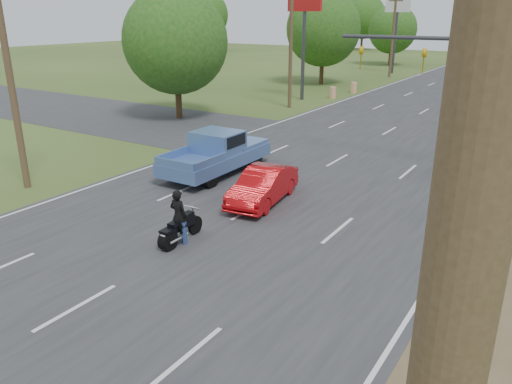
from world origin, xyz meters
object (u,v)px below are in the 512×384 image
Objects in this scene: distant_car_grey at (463,78)px; distant_car_silver at (484,72)px; blue_pickup at (218,152)px; navy_pickup at (511,138)px; red_convertible at (263,186)px; distant_car_white at (475,60)px; motorcycle at (178,230)px; rider at (179,218)px.

distant_car_grey is 0.75× the size of distant_car_silver.
blue_pickup is 15.59m from navy_pickup.
red_convertible is 65.17m from distant_car_white.
distant_car_grey is 0.87× the size of distant_car_white.
rider reaches higher than motorcycle.
blue_pickup is 62.84m from distant_car_white.
motorcycle is 19.42m from navy_pickup.
distant_car_silver is (3.99, 44.88, -0.24)m from blue_pickup.
navy_pickup is at bearing -79.55° from distant_car_silver.
navy_pickup is 52.94m from distant_car_white.
motorcycle is 0.34× the size of blue_pickup.
distant_car_white reaches higher than motorcycle.
motorcycle is at bearing -63.27° from blue_pickup.
distant_car_grey is at bearing 155.30° from navy_pickup.
distant_car_white is (-3.82, 69.64, -0.24)m from rider.
blue_pickup reaches higher than distant_car_white.
navy_pickup is 28.96m from distant_car_grey.
distant_car_silver is at bearing 150.79° from navy_pickup.
distant_car_white is (-3.83, 69.68, 0.16)m from motorcycle.
blue_pickup reaches higher than distant_car_grey.
rider is 51.68m from distant_car_silver.
rider is 0.33× the size of distant_car_silver.
rider is 0.29× the size of blue_pickup.
red_convertible reaches higher than distant_car_grey.
navy_pickup reaches higher than distant_car_white.
blue_pickup reaches higher than distant_car_silver.
distant_car_silver is at bearing -92.65° from rider.
navy_pickup reaches higher than red_convertible.
blue_pickup is (-3.54, 6.80, 0.13)m from rider.
distant_car_silver reaches higher than distant_car_white.
blue_pickup reaches higher than red_convertible.
motorcycle is 0.52× the size of distant_car_grey.
motorcycle is 0.40m from rider.
blue_pickup is at bearing -85.97° from distant_car_grey.
rider reaches higher than distant_car_silver.
distant_car_white is (-4.27, 17.96, -0.13)m from distant_car_silver.
distant_car_silver reaches higher than distant_car_grey.
motorcycle is (-0.29, -4.65, -0.22)m from red_convertible.
navy_pickup is 0.95× the size of distant_car_silver.
red_convertible is 4.66m from motorcycle.
blue_pickup is 1.53× the size of distant_car_grey.
rider is 0.44× the size of distant_car_grey.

